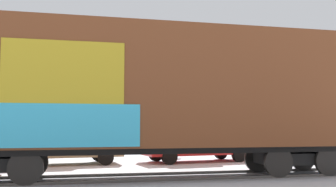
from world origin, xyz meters
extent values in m
plane|color=silver|center=(0.00, 0.00, 0.00)|extent=(260.00, 260.00, 0.00)
cube|color=#4C4742|center=(0.32, -0.72, 0.04)|extent=(59.85, 4.41, 0.08)
cube|color=#4C4742|center=(0.42, 0.72, 0.04)|extent=(59.85, 4.41, 0.08)
cube|color=brown|center=(0.37, 0.00, 2.69)|extent=(14.01, 3.84, 3.46)
cube|color=#2D2823|center=(0.37, 0.00, 4.54)|extent=(13.14, 1.34, 0.24)
cube|color=#B2931E|center=(-2.39, -1.25, 2.77)|extent=(3.04, 0.25, 1.90)
cube|color=#33A5CC|center=(-2.39, -1.25, 1.56)|extent=(3.89, 0.31, 1.10)
cube|color=black|center=(0.37, 0.00, 0.85)|extent=(13.64, 2.54, 0.20)
cylinder|color=black|center=(-3.29, -0.46, 0.46)|extent=(0.93, 0.19, 0.92)
cylinder|color=black|center=(-3.18, 0.98, 0.46)|extent=(0.93, 0.19, 0.92)
cube|color=black|center=(4.82, -0.32, 0.51)|extent=(2.19, 1.43, 0.36)
cylinder|color=black|center=(3.92, -0.98, 0.46)|extent=(0.93, 0.19, 0.92)
cylinder|color=black|center=(4.02, 0.46, 0.46)|extent=(0.93, 0.19, 0.92)
cylinder|color=black|center=(5.61, -1.10, 0.46)|extent=(0.93, 0.19, 0.92)
cylinder|color=black|center=(5.72, 0.34, 0.46)|extent=(0.93, 0.19, 0.92)
cylinder|color=silver|center=(4.78, 12.36, 3.67)|extent=(0.12, 0.12, 7.33)
sphere|color=#D8CC66|center=(4.78, 12.36, 7.41)|extent=(0.18, 0.18, 0.18)
cube|color=red|center=(5.34, 12.83, 6.82)|extent=(1.04, 0.89, 0.82)
cube|color=white|center=(5.60, 13.05, 6.82)|extent=(0.54, 0.46, 0.82)
cube|color=silver|center=(0.00, 78.34, 4.63)|extent=(130.01, 35.27, 9.25)
cube|color=brown|center=(-12.27, 67.76, 10.57)|extent=(7.13, 4.85, 2.64)
cone|color=#193D23|center=(-4.98, 72.09, 10.81)|extent=(1.56, 1.56, 3.11)
cone|color=#193D23|center=(10.09, 67.60, 11.11)|extent=(1.86, 1.86, 3.72)
cone|color=#193D23|center=(14.67, 68.97, 11.54)|extent=(2.29, 2.29, 4.57)
cube|color=#9E8966|center=(-2.20, 5.01, 0.67)|extent=(4.73, 1.97, 0.70)
cube|color=#2D333D|center=(-2.53, 5.00, 1.35)|extent=(2.40, 1.71, 0.66)
cylinder|color=black|center=(-0.65, 5.92, 0.32)|extent=(0.65, 0.24, 0.64)
cylinder|color=black|center=(-0.59, 4.21, 0.32)|extent=(0.65, 0.24, 0.64)
cylinder|color=black|center=(-3.82, 5.81, 0.32)|extent=(0.65, 0.24, 0.64)
cylinder|color=black|center=(-3.76, 4.09, 0.32)|extent=(0.65, 0.24, 0.64)
cube|color=#B21E1E|center=(3.45, 4.64, 0.69)|extent=(4.86, 2.07, 0.74)
cube|color=#2D333D|center=(3.10, 4.62, 1.35)|extent=(2.25, 1.70, 0.59)
cylinder|color=black|center=(4.99, 5.58, 0.32)|extent=(0.66, 0.27, 0.64)
cylinder|color=black|center=(5.12, 3.96, 0.32)|extent=(0.66, 0.27, 0.64)
cylinder|color=black|center=(1.78, 5.33, 0.32)|extent=(0.66, 0.27, 0.64)
cylinder|color=black|center=(1.90, 3.71, 0.32)|extent=(0.66, 0.27, 0.64)
cube|color=navy|center=(10.09, 4.31, 0.70)|extent=(5.00, 2.55, 0.76)
cube|color=#2D333D|center=(10.00, 4.33, 1.43)|extent=(2.31, 1.94, 0.71)
cylinder|color=black|center=(8.63, 5.42, 0.32)|extent=(0.67, 0.32, 0.64)
cylinder|color=black|center=(8.35, 3.72, 0.32)|extent=(0.67, 0.32, 0.64)
camera|label=1|loc=(-2.67, -11.37, 1.54)|focal=41.63mm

